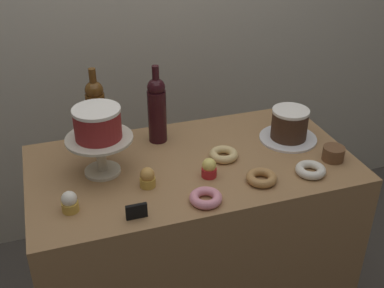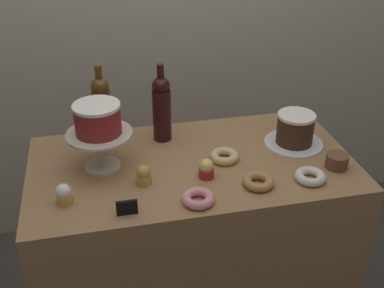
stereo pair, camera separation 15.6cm
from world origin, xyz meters
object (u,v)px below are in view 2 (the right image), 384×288
donut_glazed (224,156)px  price_sign_chalkboard (127,208)px  chocolate_round_cake (295,128)px  white_layer_cake (98,119)px  wine_bottle_amber (102,108)px  donut_pink (198,198)px  cupcake_lemon (206,169)px  donut_sugar (310,176)px  cake_stand_pedestal (100,144)px  donut_maple (258,182)px  cookie_stack (337,161)px  cupcake_vanilla (64,195)px  wine_bottle_dark_red (162,107)px  cupcake_caramel (144,175)px

donut_glazed → price_sign_chalkboard: bearing=-147.4°
chocolate_round_cake → price_sign_chalkboard: (-0.71, -0.31, -0.05)m
white_layer_cake → wine_bottle_amber: wine_bottle_amber is taller
chocolate_round_cake → wine_bottle_amber: bearing=164.4°
price_sign_chalkboard → donut_pink: bearing=2.9°
cupcake_lemon → donut_glazed: 0.14m
cupcake_lemon → donut_sugar: cupcake_lemon is taller
cake_stand_pedestal → donut_glazed: size_ratio=2.16×
chocolate_round_cake → donut_maple: size_ratio=1.34×
white_layer_cake → chocolate_round_cake: bearing=0.6°
white_layer_cake → cookie_stack: white_layer_cake is taller
cupcake_lemon → cupcake_vanilla: (-0.50, -0.05, 0.00)m
wine_bottle_dark_red → cupcake_lemon: 0.36m
wine_bottle_dark_red → donut_pink: size_ratio=2.91×
wine_bottle_amber → donut_pink: (0.28, -0.51, -0.13)m
cupcake_vanilla → donut_maple: size_ratio=0.66×
white_layer_cake → cupcake_vanilla: (-0.14, -0.20, -0.17)m
donut_glazed → donut_pink: same height
cake_stand_pedestal → price_sign_chalkboard: 0.32m
wine_bottle_dark_red → donut_maple: (0.28, -0.41, -0.13)m
cupcake_vanilla → donut_sugar: 0.87m
cupcake_lemon → cookie_stack: cupcake_lemon is taller
white_layer_cake → wine_bottle_dark_red: (0.26, 0.17, -0.06)m
cupcake_lemon → cupcake_vanilla: bearing=-174.3°
cupcake_caramel → cookie_stack: bearing=-4.0°
cake_stand_pedestal → price_sign_chalkboard: size_ratio=3.46×
cupcake_lemon → cupcake_vanilla: 0.50m
donut_maple → donut_sugar: size_ratio=1.00×
price_sign_chalkboard → cake_stand_pedestal: bearing=101.6°
white_layer_cake → wine_bottle_dark_red: size_ratio=0.52×
chocolate_round_cake → wine_bottle_amber: size_ratio=0.46×
cake_stand_pedestal → wine_bottle_dark_red: 0.31m
donut_sugar → donut_pink: (-0.42, -0.04, 0.00)m
cupcake_vanilla → donut_pink: 0.45m
wine_bottle_dark_red → donut_sugar: 0.64m
cake_stand_pedestal → white_layer_cake: 0.10m
cake_stand_pedestal → donut_glazed: bearing=-5.8°
donut_pink → cookie_stack: 0.57m
cake_stand_pedestal → price_sign_chalkboard: (0.06, -0.30, -0.08)m
cupcake_caramel → donut_pink: (0.16, -0.15, -0.02)m
cupcake_lemon → wine_bottle_amber: bearing=133.1°
wine_bottle_dark_red → cake_stand_pedestal: bearing=-146.3°
white_layer_cake → cupcake_vanilla: size_ratio=2.28×
wine_bottle_dark_red → donut_pink: wine_bottle_dark_red is taller
cupcake_lemon → donut_glazed: (0.10, 0.10, -0.02)m
cake_stand_pedestal → cupcake_lemon: cake_stand_pedestal is taller
cupcake_lemon → donut_glazed: bearing=46.3°
cake_stand_pedestal → cupcake_caramel: 0.21m
cake_stand_pedestal → cupcake_caramel: bearing=-45.2°
cookie_stack → wine_bottle_amber: bearing=154.0°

